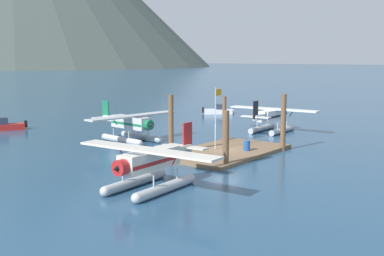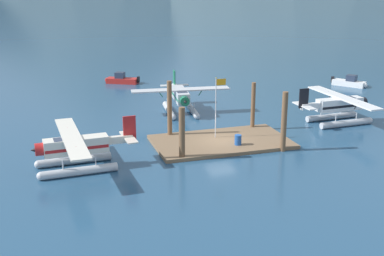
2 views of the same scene
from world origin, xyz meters
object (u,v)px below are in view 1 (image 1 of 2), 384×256
(flagpole, at_px, (216,111))
(boat_white_open_east, at_px, (219,111))
(boat_red_open_north, at_px, (4,126))
(seaplane_cream_port_aft, at_px, (150,165))
(fuel_drum, at_px, (247,146))
(seaplane_white_stbd_fwd, at_px, (272,118))
(seaplane_silver_bow_centre, at_px, (131,126))

(flagpole, height_order, boat_white_open_east, flagpole)
(boat_white_open_east, bearing_deg, flagpole, -146.70)
(flagpole, bearing_deg, boat_red_open_north, 98.37)
(flagpole, relative_size, boat_red_open_north, 1.23)
(seaplane_cream_port_aft, bearing_deg, fuel_drum, 3.95)
(seaplane_cream_port_aft, height_order, boat_red_open_north, seaplane_cream_port_aft)
(seaplane_white_stbd_fwd, relative_size, boat_red_open_north, 2.35)
(fuel_drum, xyz_separation_m, seaplane_silver_bow_centre, (-1.52, 12.50, 0.84))
(fuel_drum, height_order, seaplane_cream_port_aft, seaplane_cream_port_aft)
(fuel_drum, height_order, boat_white_open_east, boat_white_open_east)
(flagpole, xyz_separation_m, fuel_drum, (1.00, -2.56, -2.99))
(seaplane_cream_port_aft, bearing_deg, seaplane_silver_bow_centre, 48.01)
(seaplane_white_stbd_fwd, distance_m, boat_white_open_east, 18.48)
(flagpole, relative_size, seaplane_silver_bow_centre, 0.52)
(flagpole, xyz_separation_m, boat_white_open_east, (24.68, 16.21, -3.24))
(seaplane_silver_bow_centre, height_order, seaplane_cream_port_aft, same)
(seaplane_white_stbd_fwd, height_order, seaplane_cream_port_aft, same)
(boat_white_open_east, bearing_deg, seaplane_silver_bow_centre, -166.03)
(flagpole, height_order, seaplane_white_stbd_fwd, flagpole)
(seaplane_white_stbd_fwd, xyz_separation_m, seaplane_cream_port_aft, (-26.14, -5.03, 0.00))
(boat_red_open_north, relative_size, boat_white_open_east, 1.04)
(fuel_drum, relative_size, seaplane_cream_port_aft, 0.08)
(flagpole, bearing_deg, boat_white_open_east, 33.30)
(boat_red_open_north, bearing_deg, boat_white_open_east, -20.72)
(fuel_drum, distance_m, seaplane_cream_port_aft, 13.69)
(seaplane_white_stbd_fwd, distance_m, seaplane_cream_port_aft, 26.62)
(seaplane_white_stbd_fwd, height_order, boat_red_open_north, seaplane_white_stbd_fwd)
(seaplane_silver_bow_centre, bearing_deg, fuel_drum, -83.05)
(boat_red_open_north, bearing_deg, seaplane_cream_port_aft, -105.80)
(boat_white_open_east, bearing_deg, fuel_drum, -141.59)
(flagpole, distance_m, boat_white_open_east, 29.71)
(seaplane_silver_bow_centre, bearing_deg, seaplane_cream_port_aft, -131.99)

